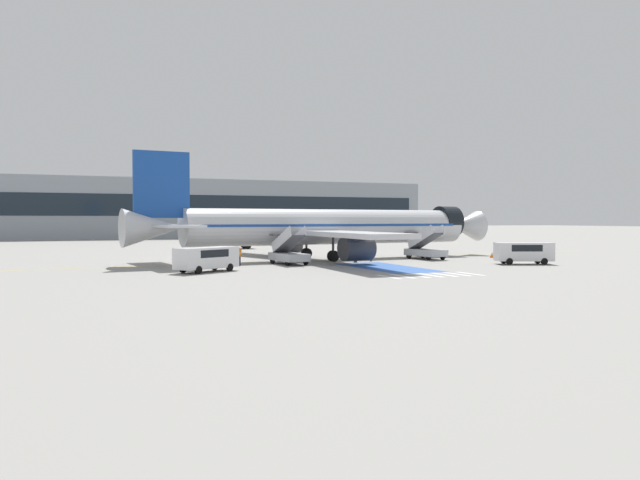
{
  "coord_description": "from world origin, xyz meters",
  "views": [
    {
      "loc": [
        -27.19,
        -60.05,
        4.23
      ],
      "look_at": [
        -3.33,
        -1.59,
        2.14
      ],
      "focal_mm": 35.0,
      "sensor_mm": 36.0,
      "label": 1
    }
  ],
  "objects_px": {
    "service_van_1": "(524,251)",
    "terminal_building": "(146,209)",
    "airliner": "(327,227)",
    "boarding_stairs_aft": "(289,254)",
    "traffic_cone_0": "(492,255)",
    "traffic_cone_1": "(527,258)",
    "service_van_0": "(207,257)",
    "boarding_stairs_forward": "(425,250)",
    "fuel_tanker": "(223,236)",
    "ground_crew_2": "(239,255)",
    "ground_crew_0": "(356,251)",
    "ground_crew_1": "(371,252)"
  },
  "relations": [
    {
      "from": "boarding_stairs_forward",
      "to": "traffic_cone_0",
      "type": "height_order",
      "value": "boarding_stairs_forward"
    },
    {
      "from": "airliner",
      "to": "ground_crew_1",
      "type": "distance_m",
      "value": 5.56
    },
    {
      "from": "boarding_stairs_forward",
      "to": "service_van_1",
      "type": "height_order",
      "value": "boarding_stairs_forward"
    },
    {
      "from": "ground_crew_1",
      "to": "terminal_building",
      "type": "distance_m",
      "value": 89.01
    },
    {
      "from": "boarding_stairs_forward",
      "to": "terminal_building",
      "type": "relative_size",
      "value": 0.04
    },
    {
      "from": "service_van_0",
      "to": "ground_crew_0",
      "type": "xyz_separation_m",
      "value": [
        16.14,
        6.08,
        -0.14
      ]
    },
    {
      "from": "fuel_tanker",
      "to": "ground_crew_1",
      "type": "distance_m",
      "value": 31.86
    },
    {
      "from": "boarding_stairs_aft",
      "to": "service_van_1",
      "type": "xyz_separation_m",
      "value": [
        20.65,
        -8.24,
        0.28
      ]
    },
    {
      "from": "airliner",
      "to": "boarding_stairs_aft",
      "type": "xyz_separation_m",
      "value": [
        -6.01,
        -5.07,
        -2.45
      ]
    },
    {
      "from": "boarding_stairs_aft",
      "to": "boarding_stairs_forward",
      "type": "bearing_deg",
      "value": -0.0
    },
    {
      "from": "service_van_0",
      "to": "ground_crew_2",
      "type": "xyz_separation_m",
      "value": [
        4.23,
        5.78,
        -0.21
      ]
    },
    {
      "from": "ground_crew_2",
      "to": "terminal_building",
      "type": "xyz_separation_m",
      "value": [
        2.02,
        89.25,
        5.69
      ]
    },
    {
      "from": "traffic_cone_1",
      "to": "boarding_stairs_aft",
      "type": "bearing_deg",
      "value": 170.44
    },
    {
      "from": "ground_crew_1",
      "to": "traffic_cone_0",
      "type": "xyz_separation_m",
      "value": [
        14.84,
        -0.29,
        -0.63
      ]
    },
    {
      "from": "service_van_1",
      "to": "terminal_building",
      "type": "relative_size",
      "value": 0.04
    },
    {
      "from": "boarding_stairs_forward",
      "to": "service_van_0",
      "type": "xyz_separation_m",
      "value": [
        -24.98,
        -7.38,
        0.25
      ]
    },
    {
      "from": "service_van_0",
      "to": "ground_crew_2",
      "type": "bearing_deg",
      "value": 112.95
    },
    {
      "from": "ground_crew_2",
      "to": "service_van_0",
      "type": "bearing_deg",
      "value": 8.43
    },
    {
      "from": "service_van_0",
      "to": "traffic_cone_0",
      "type": "relative_size",
      "value": 9.64
    },
    {
      "from": "boarding_stairs_forward",
      "to": "service_van_0",
      "type": "bearing_deg",
      "value": -169.71
    },
    {
      "from": "ground_crew_0",
      "to": "ground_crew_1",
      "type": "bearing_deg",
      "value": -158.15
    },
    {
      "from": "traffic_cone_0",
      "to": "boarding_stairs_aft",
      "type": "bearing_deg",
      "value": -177.41
    },
    {
      "from": "airliner",
      "to": "boarding_stairs_forward",
      "type": "bearing_deg",
      "value": 65.42
    },
    {
      "from": "fuel_tanker",
      "to": "terminal_building",
      "type": "bearing_deg",
      "value": -174.18
    },
    {
      "from": "boarding_stairs_aft",
      "to": "service_van_0",
      "type": "relative_size",
      "value": 0.95
    },
    {
      "from": "ground_crew_1",
      "to": "service_van_0",
      "type": "bearing_deg",
      "value": -27.33
    },
    {
      "from": "boarding_stairs_forward",
      "to": "traffic_cone_0",
      "type": "distance_m",
      "value": 8.23
    },
    {
      "from": "traffic_cone_1",
      "to": "service_van_1",
      "type": "bearing_deg",
      "value": -133.21
    },
    {
      "from": "ground_crew_1",
      "to": "ground_crew_2",
      "type": "height_order",
      "value": "ground_crew_2"
    },
    {
      "from": "boarding_stairs_aft",
      "to": "traffic_cone_1",
      "type": "relative_size",
      "value": 10.76
    },
    {
      "from": "service_van_1",
      "to": "boarding_stairs_aft",
      "type": "bearing_deg",
      "value": -90.42
    },
    {
      "from": "traffic_cone_1",
      "to": "airliner",
      "type": "bearing_deg",
      "value": 153.58
    },
    {
      "from": "ground_crew_0",
      "to": "traffic_cone_0",
      "type": "distance_m",
      "value": 17.05
    },
    {
      "from": "traffic_cone_0",
      "to": "service_van_0",
      "type": "bearing_deg",
      "value": -168.51
    },
    {
      "from": "traffic_cone_0",
      "to": "traffic_cone_1",
      "type": "distance_m",
      "value": 5.23
    },
    {
      "from": "ground_crew_2",
      "to": "terminal_building",
      "type": "relative_size",
      "value": 0.01
    },
    {
      "from": "airliner",
      "to": "fuel_tanker",
      "type": "height_order",
      "value": "airliner"
    },
    {
      "from": "service_van_0",
      "to": "traffic_cone_1",
      "type": "bearing_deg",
      "value": 61.76
    },
    {
      "from": "airliner",
      "to": "ground_crew_1",
      "type": "bearing_deg",
      "value": 36.17
    },
    {
      "from": "traffic_cone_1",
      "to": "terminal_building",
      "type": "xyz_separation_m",
      "value": [
        -27.22,
        93.51,
        6.42
      ]
    },
    {
      "from": "boarding_stairs_forward",
      "to": "ground_crew_1",
      "type": "height_order",
      "value": "boarding_stairs_forward"
    },
    {
      "from": "service_van_0",
      "to": "boarding_stairs_forward",
      "type": "bearing_deg",
      "value": 75.62
    },
    {
      "from": "fuel_tanker",
      "to": "boarding_stairs_forward",
      "type": "bearing_deg",
      "value": 27.53
    },
    {
      "from": "ground_crew_2",
      "to": "traffic_cone_1",
      "type": "xyz_separation_m",
      "value": [
        29.24,
        -4.26,
        -0.74
      ]
    },
    {
      "from": "boarding_stairs_forward",
      "to": "traffic_cone_1",
      "type": "relative_size",
      "value": 10.76
    },
    {
      "from": "ground_crew_2",
      "to": "traffic_cone_0",
      "type": "bearing_deg",
      "value": 136.53
    },
    {
      "from": "boarding_stairs_aft",
      "to": "ground_crew_2",
      "type": "distance_m",
      "value": 4.72
    },
    {
      "from": "airliner",
      "to": "fuel_tanker",
      "type": "xyz_separation_m",
      "value": [
        -4.68,
        27.13,
        -1.51
      ]
    },
    {
      "from": "fuel_tanker",
      "to": "terminal_building",
      "type": "height_order",
      "value": "terminal_building"
    },
    {
      "from": "service_van_0",
      "to": "service_van_1",
      "type": "xyz_separation_m",
      "value": [
        29.61,
        -2.59,
        0.03
      ]
    }
  ]
}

